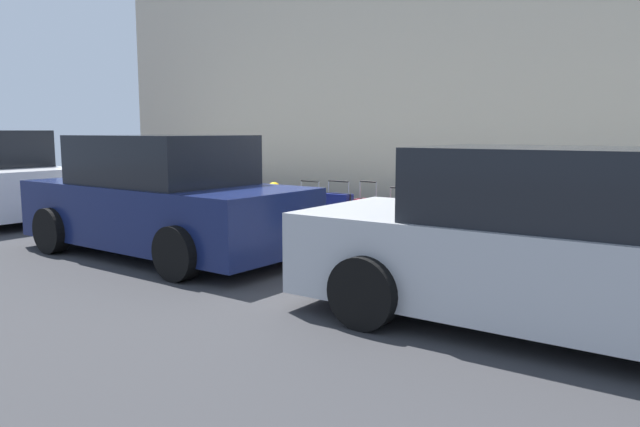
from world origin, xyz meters
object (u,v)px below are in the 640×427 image
object	(u,v)px
suitcase_maroon_4	(368,219)
suitcase_silver_6	(310,213)
suitcase_teal_0	(513,234)
parked_car_silver_0	(573,248)
parked_car_navy_1	(163,199)
suitcase_red_3	(399,223)
fire_hydrant	(274,204)
suitcase_olive_2	(432,221)
suitcase_navy_5	(338,215)
bollard_post	(236,197)
suitcase_black_1	(468,226)

from	to	relation	value
suitcase_maroon_4	suitcase_silver_6	world-z (taller)	suitcase_maroon_4
suitcase_teal_0	suitcase_maroon_4	distance (m)	2.15
parked_car_silver_0	parked_car_navy_1	distance (m)	5.39
suitcase_red_3	fire_hydrant	xyz separation A→B (m)	(2.30, 0.05, 0.10)
suitcase_olive_2	parked_car_navy_1	distance (m)	3.68
suitcase_teal_0	suitcase_navy_5	distance (m)	2.68
fire_hydrant	parked_car_navy_1	distance (m)	2.06
suitcase_maroon_4	parked_car_silver_0	xyz separation A→B (m)	(-3.37, 2.04, 0.30)
suitcase_silver_6	parked_car_navy_1	xyz separation A→B (m)	(0.93, 2.06, 0.34)
fire_hydrant	bollard_post	xyz separation A→B (m)	(0.71, 0.15, 0.08)
suitcase_teal_0	suitcase_olive_2	xyz separation A→B (m)	(1.14, -0.09, 0.04)
suitcase_olive_2	parked_car_navy_1	world-z (taller)	parked_car_navy_1
parked_car_silver_0	fire_hydrant	bearing A→B (deg)	-21.44
suitcase_maroon_4	parked_car_navy_1	bearing A→B (deg)	45.39
suitcase_maroon_4	parked_car_navy_1	distance (m)	2.89
suitcase_teal_0	fire_hydrant	xyz separation A→B (m)	(3.96, -0.05, 0.07)
parked_car_navy_1	suitcase_maroon_4	bearing A→B (deg)	-134.61
bollard_post	parked_car_navy_1	world-z (taller)	parked_car_navy_1
suitcase_olive_2	suitcase_navy_5	world-z (taller)	suitcase_olive_2
suitcase_black_1	parked_car_silver_0	bearing A→B (deg)	132.49
bollard_post	parked_car_navy_1	bearing A→B (deg)	105.06
suitcase_black_1	bollard_post	distance (m)	4.09
bollard_post	suitcase_teal_0	bearing A→B (deg)	-178.81
suitcase_teal_0	suitcase_olive_2	size ratio (longest dim) A/B	0.74
suitcase_navy_5	suitcase_maroon_4	bearing A→B (deg)	-179.66
fire_hydrant	suitcase_maroon_4	bearing A→B (deg)	-179.79
suitcase_maroon_4	fire_hydrant	world-z (taller)	suitcase_maroon_4
suitcase_olive_2	suitcase_navy_5	bearing A→B (deg)	1.31
suitcase_maroon_4	parked_car_navy_1	xyz separation A→B (m)	(2.01, 2.04, 0.33)
suitcase_silver_6	parked_car_silver_0	size ratio (longest dim) A/B	0.17
suitcase_maroon_4	suitcase_black_1	bearing A→B (deg)	177.32
suitcase_red_3	suitcase_navy_5	size ratio (longest dim) A/B	0.95
suitcase_maroon_4	bollard_post	xyz separation A→B (m)	(2.52, 0.16, 0.17)
parked_car_silver_0	suitcase_olive_2	bearing A→B (deg)	-41.35
bollard_post	parked_car_navy_1	distance (m)	1.96
suitcase_maroon_4	suitcase_red_3	bearing A→B (deg)	-174.50
suitcase_silver_6	parked_car_silver_0	distance (m)	4.92
suitcase_olive_2	parked_car_navy_1	bearing A→B (deg)	34.39
suitcase_black_1	parked_car_navy_1	xyz separation A→B (m)	(3.58, 1.97, 0.27)
fire_hydrant	suitcase_olive_2	bearing A→B (deg)	-179.22
suitcase_maroon_4	bollard_post	distance (m)	2.53
suitcase_olive_2	suitcase_red_3	distance (m)	0.53
suitcase_maroon_4	fire_hydrant	xyz separation A→B (m)	(1.81, 0.01, 0.09)
suitcase_teal_0	suitcase_red_3	distance (m)	1.67
suitcase_teal_0	bollard_post	size ratio (longest dim) A/B	0.74
bollard_post	fire_hydrant	bearing A→B (deg)	-168.10
suitcase_navy_5	bollard_post	world-z (taller)	bollard_post
suitcase_olive_2	bollard_post	world-z (taller)	bollard_post
suitcase_teal_0	bollard_post	xyz separation A→B (m)	(4.67, 0.10, 0.15)
fire_hydrant	bollard_post	distance (m)	0.73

